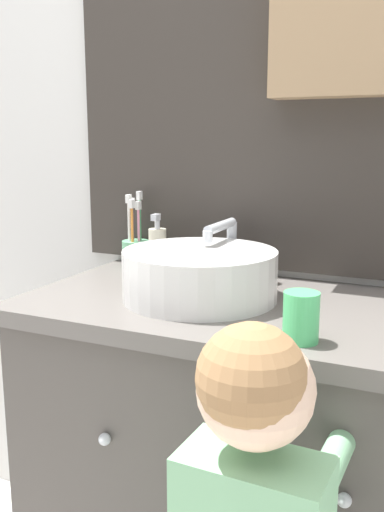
# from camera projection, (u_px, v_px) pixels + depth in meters

# --- Properties ---
(wall_back) EXTENTS (3.20, 0.18, 2.50)m
(wall_back) POSITION_uv_depth(u_px,v_px,m) (307.00, 84.00, 1.32)
(wall_back) COLOR silver
(wall_back) RESTS_ON ground_plane
(vanity_counter) EXTENTS (1.00, 0.51, 0.82)m
(vanity_counter) POSITION_uv_depth(u_px,v_px,m) (255.00, 482.00, 1.25)
(vanity_counter) COLOR #4C4742
(vanity_counter) RESTS_ON ground_plane
(sink_basin) EXTENTS (0.33, 0.37, 0.15)m
(sink_basin) POSITION_uv_depth(u_px,v_px,m) (201.00, 273.00, 1.21)
(sink_basin) COLOR silver
(sink_basin) RESTS_ON vanity_counter
(toothbrush_holder) EXTENTS (0.07, 0.07, 0.20)m
(toothbrush_holder) POSITION_uv_depth(u_px,v_px,m) (136.00, 250.00, 1.49)
(toothbrush_holder) COLOR #66B27F
(toothbrush_holder) RESTS_ON vanity_counter
(soap_dispenser) EXTENTS (0.04, 0.04, 0.15)m
(soap_dispenser) POSITION_uv_depth(u_px,v_px,m) (158.00, 250.00, 1.43)
(soap_dispenser) COLOR beige
(soap_dispenser) RESTS_ON vanity_counter
(drinking_cup) EXTENTS (0.06, 0.06, 0.09)m
(drinking_cup) POSITION_uv_depth(u_px,v_px,m) (301.00, 317.00, 0.95)
(drinking_cup) COLOR #4CC670
(drinking_cup) RESTS_ON vanity_counter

